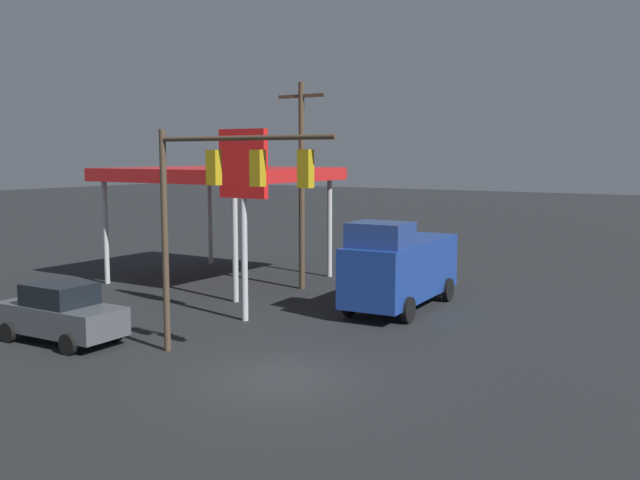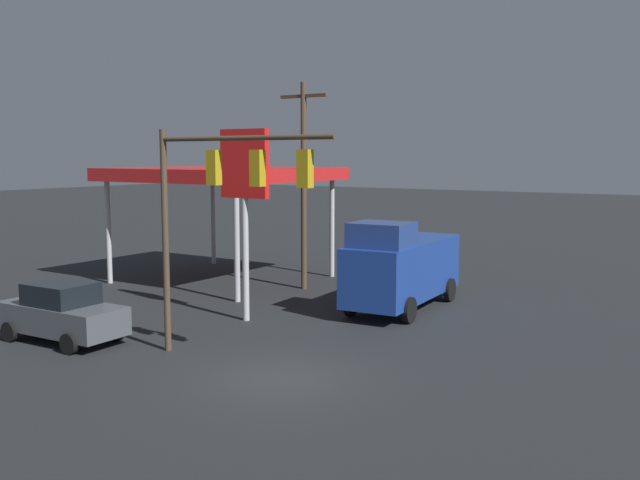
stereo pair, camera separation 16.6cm
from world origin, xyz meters
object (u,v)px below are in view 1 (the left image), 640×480
Objects in this scene: traffic_signal_assembly at (222,191)px; delivery_truck at (400,266)px; utility_pole at (302,181)px; sedan_waiting at (61,313)px; price_sign at (243,179)px.

traffic_signal_assembly is 0.98× the size of delivery_truck.
traffic_signal_assembly is 0.74× the size of utility_pole.
traffic_signal_assembly is 7.25m from sedan_waiting.
utility_pole is 6.63m from delivery_truck.
price_sign reaches higher than traffic_signal_assembly.
sedan_waiting is (3.10, 5.58, -4.21)m from price_sign.
utility_pole is 12.54m from sedan_waiting.
utility_pole is at bearing -108.83° from delivery_truck.
sedan_waiting is 0.64× the size of delivery_truck.
utility_pole reaches higher than price_sign.
delivery_truck reaches higher than sedan_waiting.
traffic_signal_assembly is 5.27m from price_sign.
utility_pole is at bearing -67.03° from traffic_signal_assembly.
traffic_signal_assembly is at bearing 112.97° from utility_pole.
delivery_truck is (-6.99, -10.35, 0.74)m from sedan_waiting.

